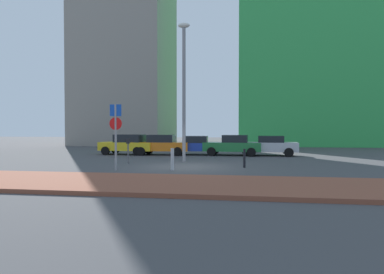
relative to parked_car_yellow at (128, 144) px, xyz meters
The scene contains 14 objects.
ground_plane 9.51m from the parked_car_yellow, 52.40° to the right, with size 120.00×120.00×0.00m, color #424244.
sidewalk_brick 14.56m from the parked_car_yellow, 66.57° to the right, with size 40.00×4.02×0.14m, color brown.
parked_car_yellow is the anchor object (origin of this frame).
parked_car_orange 2.49m from the parked_car_yellow, ahead, with size 4.49×2.00×1.52m.
parked_car_blue 5.13m from the parked_car_yellow, ahead, with size 3.98×2.09×1.43m.
parked_car_green 7.97m from the parked_car_yellow, ahead, with size 4.30×2.22×1.51m.
parked_car_silver 10.52m from the parked_car_yellow, ahead, with size 4.35×2.14×1.45m.
parking_sign_post 9.90m from the parked_car_yellow, 74.02° to the right, with size 0.60×0.10×3.15m.
parking_meter 6.90m from the parked_car_yellow, 70.71° to the right, with size 0.18×0.14×1.42m.
street_lamp 8.20m from the parked_car_yellow, 43.63° to the right, with size 0.70×0.36×8.23m.
traffic_bollard_near 10.49m from the parked_car_yellow, 59.34° to the right, with size 0.16×0.16×1.05m, color #B7B7BC.
traffic_bollard_mid 11.46m from the parked_car_yellow, 40.31° to the right, with size 0.13×0.13×0.96m, color black.
building_colorful_midrise 28.66m from the parked_car_yellow, 47.63° to the left, with size 17.72×12.37×28.18m, color green.
building_under_construction 20.43m from the parked_car_yellow, 109.88° to the left, with size 10.85×10.96×22.71m, color gray.
Camera 1 is at (2.83, -17.00, 1.96)m, focal length 31.25 mm.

